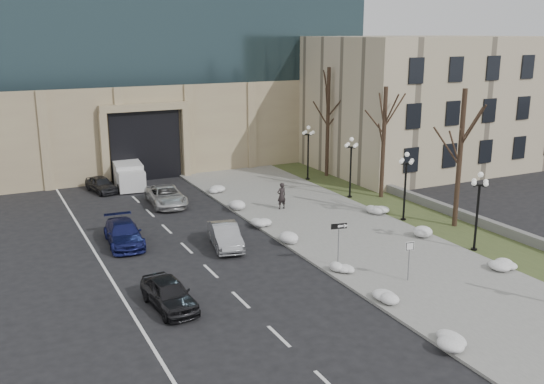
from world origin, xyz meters
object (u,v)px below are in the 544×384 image
at_px(car_e, 101,184).
at_px(lamppost_b, 406,177).
at_px(lamppost_a, 478,201).
at_px(car_c, 124,234).
at_px(lamppost_d, 308,145).
at_px(car_a, 169,294).
at_px(keep_sign, 409,253).
at_px(car_d, 166,196).
at_px(one_way_sign, 342,231).
at_px(pedestrian, 282,196).
at_px(car_b, 225,236).
at_px(lamppost_c, 351,159).
at_px(box_truck, 128,174).

height_order(car_e, lamppost_b, lamppost_b).
bearing_deg(lamppost_a, car_c, 150.26).
relative_size(car_c, lamppost_d, 1.02).
bearing_deg(car_a, keep_sign, -16.97).
relative_size(car_d, lamppost_a, 1.07).
relative_size(car_a, lamppost_b, 0.87).
height_order(one_way_sign, lamppost_a, lamppost_a).
height_order(keep_sign, lamppost_b, lamppost_b).
height_order(car_c, lamppost_d, lamppost_d).
xyz_separation_m(car_a, keep_sign, (11.75, -2.59, 0.91)).
distance_m(one_way_sign, lamppost_d, 19.95).
bearing_deg(lamppost_d, pedestrian, -131.26).
bearing_deg(keep_sign, lamppost_d, 88.79).
bearing_deg(car_a, car_d, 69.08).
xyz_separation_m(car_a, car_b, (5.41, 6.43, 0.00)).
bearing_deg(lamppost_d, car_c, -152.75).
xyz_separation_m(pedestrian, lamppost_b, (6.17, -5.96, 1.99)).
bearing_deg(lamppost_c, car_e, 147.92).
bearing_deg(car_d, one_way_sign, -69.97).
distance_m(lamppost_a, lamppost_c, 13.00).
bearing_deg(lamppost_c, pedestrian, -175.04).
bearing_deg(car_b, car_a, -118.94).
distance_m(car_c, lamppost_c, 18.31).
bearing_deg(box_truck, lamppost_a, -54.02).
xyz_separation_m(car_d, lamppost_d, (13.15, 2.03, 2.37)).
bearing_deg(lamppost_b, car_e, 134.53).
relative_size(car_c, lamppost_a, 1.02).
bearing_deg(car_c, lamppost_d, 31.44).
relative_size(car_b, car_e, 1.15).
bearing_deg(car_c, one_way_sign, -38.36).
height_order(car_e, keep_sign, keep_sign).
bearing_deg(car_d, box_truck, 101.72).
distance_m(car_c, car_e, 13.26).
bearing_deg(one_way_sign, keep_sign, -48.12).
xyz_separation_m(box_truck, keep_sign, (7.90, -26.60, 0.66)).
xyz_separation_m(one_way_sign, lamppost_d, (8.28, 18.12, 1.00)).
bearing_deg(car_e, lamppost_a, -66.70).
bearing_deg(lamppost_c, box_truck, 140.56).
xyz_separation_m(car_b, box_truck, (-1.57, 17.58, 0.24)).
bearing_deg(box_truck, car_a, -93.07).
height_order(car_e, lamppost_d, lamppost_d).
xyz_separation_m(car_e, pedestrian, (10.50, -10.99, 0.44)).
xyz_separation_m(lamppost_b, lamppost_c, (0.00, 6.50, 0.00)).
bearing_deg(keep_sign, car_b, 140.37).
height_order(lamppost_a, lamppost_c, same).
bearing_deg(lamppost_b, pedestrian, 135.98).
distance_m(keep_sign, lamppost_c, 16.25).
height_order(car_c, lamppost_c, lamppost_c).
xyz_separation_m(car_e, lamppost_b, (16.68, -16.95, 2.43)).
height_order(box_truck, one_way_sign, one_way_sign).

